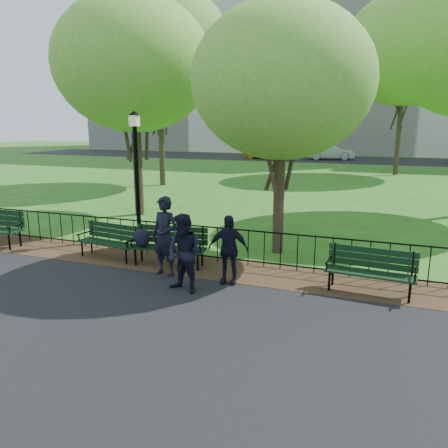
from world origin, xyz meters
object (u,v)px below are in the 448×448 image
at_px(tree_mid_w, 158,46).
at_px(person_right, 228,249).
at_px(park_bench_main, 158,240).
at_px(tree_near_w, 133,64).
at_px(lamppost, 137,171).
at_px(tree_near_e, 282,82).
at_px(sedan_silver, 330,152).
at_px(person_left, 165,236).
at_px(tree_far_e, 406,50).
at_px(park_bench_right_a, 371,266).
at_px(park_bench_left_a, 110,237).
at_px(taxi, 266,151).
at_px(person_mid, 184,254).

relative_size(tree_mid_w, person_right, 6.98).
bearing_deg(park_bench_main, tree_near_w, 118.63).
bearing_deg(lamppost, tree_near_e, 0.74).
distance_m(park_bench_main, tree_mid_w, 15.69).
xyz_separation_m(lamppost, sedan_silver, (1.67, 30.80, -1.30)).
bearing_deg(tree_near_e, person_left, -126.50).
bearing_deg(tree_near_w, tree_far_e, 62.02).
bearing_deg(tree_near_e, sedan_silver, 94.76).
xyz_separation_m(tree_near_w, tree_near_e, (6.08, -3.03, -1.02)).
height_order(park_bench_right_a, sedan_silver, sedan_silver).
bearing_deg(park_bench_left_a, tree_mid_w, 120.01).
bearing_deg(lamppost, tree_mid_w, 114.92).
distance_m(lamppost, person_left, 3.62).
relative_size(tree_near_w, taxi, 1.70).
xyz_separation_m(park_bench_left_a, person_right, (3.45, -0.65, 0.22)).
xyz_separation_m(park_bench_left_a, lamppost, (-0.33, 1.94, 1.49)).
xyz_separation_m(tree_near_e, sedan_silver, (-2.56, 30.75, -3.66)).
bearing_deg(tree_far_e, lamppost, -109.78).
xyz_separation_m(person_right, taxi, (-7.88, 32.27, 0.03)).
bearing_deg(park_bench_right_a, tree_far_e, 92.74).
bearing_deg(sedan_silver, lamppost, 161.60).
height_order(park_bench_left_a, sedan_silver, sedan_silver).
bearing_deg(tree_far_e, tree_near_w, -117.98).
height_order(park_bench_main, tree_mid_w, tree_mid_w).
relative_size(park_bench_left_a, tree_far_e, 0.15).
relative_size(lamppost, sedan_silver, 0.86).
bearing_deg(tree_mid_w, sedan_silver, 72.09).
relative_size(park_bench_left_a, tree_near_e, 0.27).
xyz_separation_m(park_bench_main, tree_far_e, (5.54, 22.38, 7.24)).
distance_m(tree_near_e, person_mid, 5.07).
distance_m(tree_near_w, tree_mid_w, 8.25).
xyz_separation_m(tree_near_w, taxi, (-2.25, 26.61, -4.62)).
distance_m(lamppost, person_mid, 4.76).
xyz_separation_m(person_mid, taxi, (-7.23, 33.07, -0.03)).
distance_m(park_bench_main, lamppost, 3.04).
bearing_deg(person_mid, park_bench_left_a, 166.93).
bearing_deg(tree_mid_w, person_left, -61.38).
relative_size(park_bench_right_a, person_mid, 1.11).
bearing_deg(person_right, park_bench_left_a, 161.75).
xyz_separation_m(park_bench_right_a, tree_mid_w, (-11.57, 12.60, 6.71)).
bearing_deg(park_bench_right_a, park_bench_left_a, -176.93).
relative_size(tree_near_w, sedan_silver, 1.79).
relative_size(tree_near_e, person_right, 4.21).
xyz_separation_m(tree_mid_w, taxi, (0.78, 19.17, -6.49)).
bearing_deg(park_bench_right_a, taxi, 113.11).
height_order(park_bench_left_a, tree_mid_w, tree_mid_w).
bearing_deg(person_mid, sedan_silver, 106.72).
height_order(park_bench_main, taxi, taxi).
bearing_deg(park_bench_left_a, person_right, -3.34).
relative_size(park_bench_right_a, tree_near_w, 0.23).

